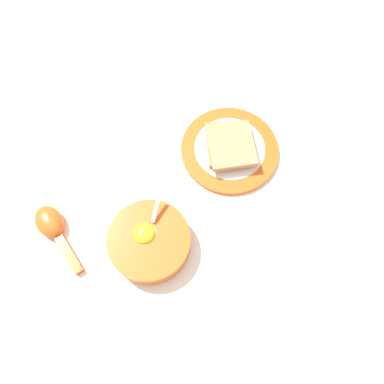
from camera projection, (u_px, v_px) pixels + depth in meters
ground_plane at (175, 185)px, 0.80m from camera, size 3.00×3.00×0.00m
egg_bowl at (149, 241)px, 0.73m from camera, size 0.16×0.16×0.07m
toast_plate at (230, 149)px, 0.82m from camera, size 0.22×0.22×0.01m
toast_sandwich at (230, 145)px, 0.81m from camera, size 0.15×0.15×0.03m
soup_spoon at (52, 226)px, 0.75m from camera, size 0.16×0.09×0.03m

